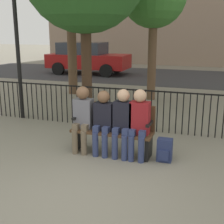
# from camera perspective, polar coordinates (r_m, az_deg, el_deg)

# --- Properties ---
(ground_plane) EXTENTS (80.00, 80.00, 0.00)m
(ground_plane) POSITION_cam_1_polar(r_m,az_deg,el_deg) (4.43, -7.61, -15.66)
(ground_plane) COLOR gray
(park_bench) EXTENTS (1.50, 0.45, 0.92)m
(park_bench) POSITION_cam_1_polar(r_m,az_deg,el_deg) (5.77, 0.25, -2.83)
(park_bench) COLOR #4C331E
(park_bench) RESTS_ON ground
(seated_person_0) EXTENTS (0.34, 0.39, 1.24)m
(seated_person_0) POSITION_cam_1_polar(r_m,az_deg,el_deg) (5.80, -5.40, -0.54)
(seated_person_0) COLOR brown
(seated_person_0) RESTS_ON ground
(seated_person_1) EXTENTS (0.34, 0.39, 1.19)m
(seated_person_1) POSITION_cam_1_polar(r_m,az_deg,el_deg) (5.65, -1.62, -1.23)
(seated_person_1) COLOR navy
(seated_person_1) RESTS_ON ground
(seated_person_2) EXTENTS (0.34, 0.39, 1.23)m
(seated_person_2) POSITION_cam_1_polar(r_m,az_deg,el_deg) (5.53, 1.97, -1.34)
(seated_person_2) COLOR navy
(seated_person_2) RESTS_ON ground
(seated_person_3) EXTENTS (0.34, 0.39, 1.25)m
(seated_person_3) POSITION_cam_1_polar(r_m,az_deg,el_deg) (5.46, 4.99, -1.53)
(seated_person_3) COLOR navy
(seated_person_3) RESTS_ON ground
(backpack) EXTENTS (0.26, 0.22, 0.41)m
(backpack) POSITION_cam_1_polar(r_m,az_deg,el_deg) (5.55, 9.59, -6.91)
(backpack) COLOR navy
(backpack) RESTS_ON ground
(fence_railing) EXTENTS (9.01, 0.03, 0.95)m
(fence_railing) POSITION_cam_1_polar(r_m,az_deg,el_deg) (7.11, 3.90, 1.13)
(fence_railing) COLOR black
(fence_railing) RESTS_ON ground
(lamp_post) EXTENTS (0.28, 0.28, 3.39)m
(lamp_post) POSITION_cam_1_polar(r_m,az_deg,el_deg) (8.24, -17.13, 14.39)
(lamp_post) COLOR black
(lamp_post) RESTS_ON ground
(street_surface) EXTENTS (24.00, 6.00, 0.01)m
(street_surface) POSITION_cam_1_polar(r_m,az_deg,el_deg) (15.65, 12.33, 6.26)
(street_surface) COLOR #333335
(street_surface) RESTS_ON ground
(parked_car_0) EXTENTS (4.20, 1.94, 1.62)m
(parked_car_0) POSITION_cam_1_polar(r_m,az_deg,el_deg) (16.47, -4.66, 9.89)
(parked_car_0) COLOR maroon
(parked_car_0) RESTS_ON ground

